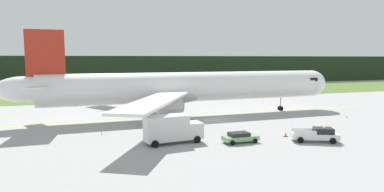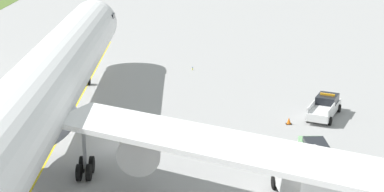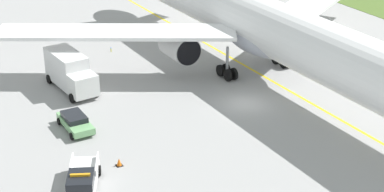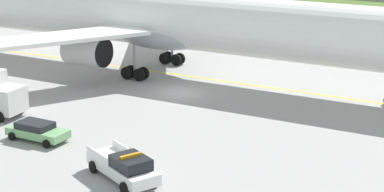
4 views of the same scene
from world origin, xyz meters
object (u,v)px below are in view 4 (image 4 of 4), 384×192
object	(u,v)px
airliner	(180,22)
staff_car	(37,130)
ops_pickup_truck	(124,167)
apron_cone	(130,151)

from	to	relation	value
airliner	staff_car	xyz separation A→B (m)	(0.68, -20.50, -4.53)
ops_pickup_truck	apron_cone	distance (m)	4.19
staff_car	apron_cone	size ratio (longest dim) A/B	7.17
airliner	ops_pickup_truck	size ratio (longest dim) A/B	10.21
airliner	staff_car	size ratio (longest dim) A/B	13.52
staff_car	apron_cone	distance (m)	7.37
ops_pickup_truck	staff_car	bearing A→B (deg)	164.44
airliner	apron_cone	xyz separation A→B (m)	(7.98, -19.56, -4.93)
ops_pickup_truck	apron_cone	size ratio (longest dim) A/B	9.50
apron_cone	ops_pickup_truck	bearing A→B (deg)	-59.28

